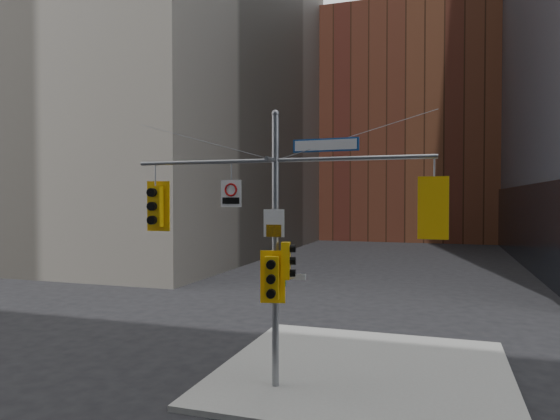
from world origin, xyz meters
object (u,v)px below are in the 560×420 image
Objects in this scene: street_sign_blade at (325,145)px; regulatory_sign_arm at (231,193)px; signal_assembly at (275,222)px; traffic_light_west_arm at (156,206)px; traffic_light_pole_front at (272,278)px; traffic_light_pole_side at (287,261)px; traffic_light_east_arm at (434,208)px.

street_sign_blade is 2.81m from regulatory_sign_arm.
traffic_light_west_arm is at bearing 179.78° from signal_assembly.
street_sign_blade is at bearing -0.93° from traffic_light_pole_front.
traffic_light_west_arm is 5.11m from street_sign_blade.
signal_assembly is 4.71× the size of street_sign_blade.
traffic_light_pole_front is at bearing -12.25° from regulatory_sign_arm.
traffic_light_pole_front is 1.88× the size of regulatory_sign_arm.
traffic_light_pole_side is at bearing 2.67° from signal_assembly.
traffic_light_pole_front is at bearing -11.00° from traffic_light_west_arm.
street_sign_blade is at bearing 4.22° from traffic_light_east_arm.
traffic_light_pole_side is at bearing 0.33° from regulatory_sign_arm.
traffic_light_west_arm is 3.99m from traffic_light_pole_front.
traffic_light_west_arm is at bearing 4.18° from traffic_light_east_arm.
traffic_light_west_arm is at bearing 162.99° from traffic_light_pole_front.
traffic_light_east_arm is at bearing -101.45° from traffic_light_pole_side.
signal_assembly is 1.44m from traffic_light_pole_front.
street_sign_blade is at bearing -6.62° from traffic_light_west_arm.
traffic_light_east_arm is 4.32m from traffic_light_pole_front.
traffic_light_west_arm is 0.83× the size of street_sign_blade.
traffic_light_pole_side reaches higher than traffic_light_pole_front.
traffic_light_pole_side is (3.87, 0.00, -1.38)m from traffic_light_west_arm.
street_sign_blade reaches higher than regulatory_sign_arm.
traffic_light_pole_front is (-3.92, -0.27, -1.80)m from traffic_light_east_arm.
traffic_light_pole_side is 0.59m from traffic_light_pole_front.
signal_assembly reaches higher than traffic_light_east_arm.
traffic_light_west_arm is at bearing -176.65° from street_sign_blade.
street_sign_blade is at bearing -0.44° from regulatory_sign_arm.
traffic_light_pole_side is 2.35m from regulatory_sign_arm.
signal_assembly reaches higher than traffic_light_west_arm.
street_sign_blade is (1.00, -0.01, 2.93)m from traffic_light_pole_side.
traffic_light_pole_side is 0.71× the size of traffic_light_pole_front.
signal_assembly is at bearing 77.20° from traffic_light_pole_front.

